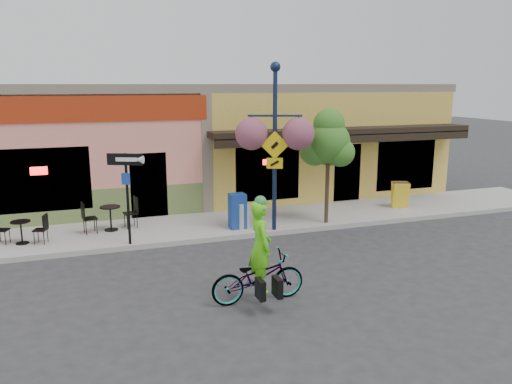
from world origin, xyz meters
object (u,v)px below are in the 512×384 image
at_px(newspaper_box_blue, 237,211).
at_px(cyclist_rider, 260,258).
at_px(lamp_post, 275,148).
at_px(building, 208,139).
at_px(one_way_sign, 128,199).
at_px(bicycle, 258,277).
at_px(street_tree, 328,166).
at_px(newspaper_box_grey, 241,215).

bearing_deg(newspaper_box_blue, cyclist_rider, -102.24).
bearing_deg(lamp_post, building, 113.74).
bearing_deg(one_way_sign, cyclist_rider, -38.15).
height_order(building, bicycle, building).
xyz_separation_m(building, cyclist_rider, (-1.60, -11.23, -1.29)).
relative_size(one_way_sign, street_tree, 0.69).
relative_size(cyclist_rider, street_tree, 0.52).
relative_size(cyclist_rider, one_way_sign, 0.76).
height_order(building, newspaper_box_blue, building).
xyz_separation_m(lamp_post, one_way_sign, (-4.29, 0.00, -1.23)).
xyz_separation_m(lamp_post, newspaper_box_grey, (-0.89, 0.49, -2.10)).
bearing_deg(newspaper_box_blue, street_tree, -7.27).
xyz_separation_m(building, newspaper_box_blue, (-0.61, -6.32, -1.56)).
bearing_deg(bicycle, newspaper_box_blue, -12.14).
bearing_deg(street_tree, newspaper_box_grey, 174.24).
relative_size(bicycle, cyclist_rider, 1.05).
bearing_deg(building, newspaper_box_blue, -95.53).
height_order(building, one_way_sign, building).
height_order(lamp_post, one_way_sign, lamp_post).
height_order(lamp_post, newspaper_box_grey, lamp_post).
bearing_deg(bicycle, cyclist_rider, -90.24).
height_order(cyclist_rider, lamp_post, lamp_post).
bearing_deg(building, cyclist_rider, -98.09).
xyz_separation_m(bicycle, lamp_post, (2.04, 4.38, 2.12)).
bearing_deg(street_tree, bicycle, -130.45).
distance_m(building, bicycle, 11.48).
bearing_deg(one_way_sign, newspaper_box_blue, 33.33).
bearing_deg(street_tree, cyclist_rider, -130.09).
bearing_deg(newspaper_box_grey, cyclist_rider, -124.65).
distance_m(bicycle, cyclist_rider, 0.44).
bearing_deg(newspaper_box_blue, one_way_sign, -171.67).
relative_size(cyclist_rider, lamp_post, 0.39).
distance_m(cyclist_rider, newspaper_box_grey, 5.01).
distance_m(lamp_post, newspaper_box_grey, 2.33).
height_order(bicycle, newspaper_box_grey, bicycle).
bearing_deg(newspaper_box_blue, newspaper_box_grey, -20.92).
bearing_deg(one_way_sign, lamp_post, 24.11).
xyz_separation_m(lamp_post, street_tree, (1.87, 0.21, -0.66)).
height_order(building, cyclist_rider, building).
bearing_deg(building, street_tree, -71.15).
distance_m(bicycle, newspaper_box_grey, 5.00).
distance_m(lamp_post, newspaper_box_blue, 2.26).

